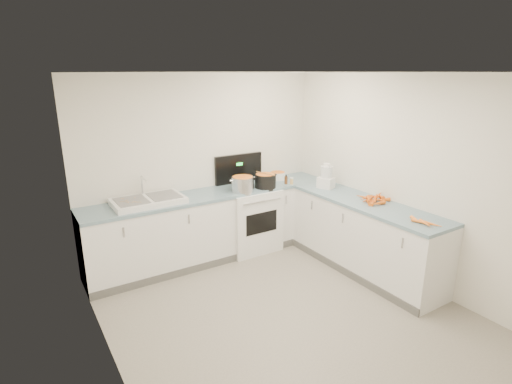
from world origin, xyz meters
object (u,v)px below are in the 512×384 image
stove (249,217)px  food_processor (326,178)px  black_pot (265,182)px  sink (148,201)px  steel_pot (243,185)px  extract_bottle (286,180)px  spice_jar (292,181)px  mixing_bowl (278,176)px

stove → food_processor: size_ratio=3.85×
stove → black_pot: (0.18, -0.15, 0.55)m
sink → steel_pot: bearing=-7.5°
extract_bottle → spice_jar: 0.08m
mixing_bowl → food_processor: bearing=-68.7°
mixing_bowl → extract_bottle: (-0.05, -0.29, 0.00)m
mixing_bowl → sink: bearing=-176.9°
stove → extract_bottle: (0.53, -0.16, 0.52)m
black_pot → extract_bottle: bearing=-1.2°
black_pot → spice_jar: black_pot is taller
black_pot → food_processor: 0.85m
steel_pot → food_processor: bearing=-24.1°
stove → food_processor: bearing=-35.5°
mixing_bowl → black_pot: bearing=-145.8°
stove → food_processor: 1.25m
food_processor → black_pot: bearing=145.8°
extract_bottle → spice_jar: bearing=-39.0°
stove → extract_bottle: stove is taller
steel_pot → extract_bottle: size_ratio=2.68×
stove → mixing_bowl: bearing=12.0°
steel_pot → extract_bottle: bearing=-0.8°
stove → black_pot: stove is taller
stove → sink: stove is taller
food_processor → extract_bottle: bearing=126.6°
steel_pot → food_processor: food_processor is taller
mixing_bowl → spice_jar: (0.01, -0.34, -0.01)m
black_pot → mixing_bowl: size_ratio=1.22×
sink → extract_bottle: size_ratio=7.53×
extract_bottle → spice_jar: (0.06, -0.05, -0.02)m
steel_pot → food_processor: 1.18m
steel_pot → mixing_bowl: bearing=19.4°
black_pot → mixing_bowl: bearing=34.2°
sink → extract_bottle: 1.99m
steel_pot → spice_jar: size_ratio=3.74×
sink → stove: bearing=-0.6°
steel_pot → sink: bearing=172.5°
sink → spice_jar: size_ratio=10.48×
black_pot → mixing_bowl: black_pot is taller
food_processor → sink: bearing=164.5°
stove → food_processor: (0.88, -0.63, 0.62)m
stove → black_pot: bearing=-40.4°
extract_bottle → food_processor: size_ratio=0.32×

